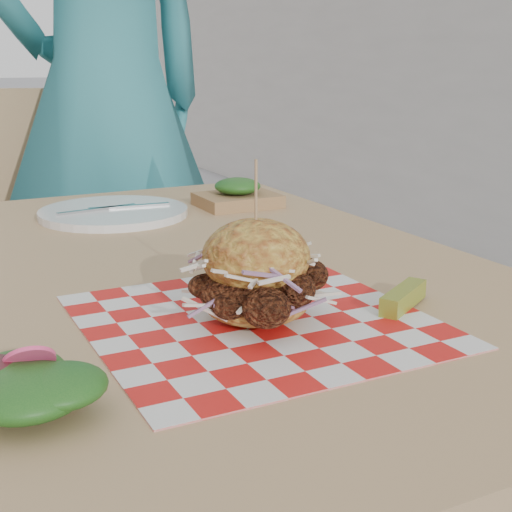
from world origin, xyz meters
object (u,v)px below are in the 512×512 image
object	(u,v)px
patio_table	(187,318)
sandwich	(256,277)
diner	(107,97)
patio_chair	(56,235)

from	to	relation	value
patio_table	sandwich	world-z (taller)	sandwich
diner	patio_chair	xyz separation A→B (m)	(-0.14, 0.09, -0.38)
diner	patio_table	size ratio (longest dim) A/B	1.55
sandwich	patio_chair	bearing A→B (deg)	88.29
diner	patio_chair	size ratio (longest dim) A/B	1.96
diner	sandwich	size ratio (longest dim) A/B	10.51
sandwich	patio_table	bearing A→B (deg)	87.46
diner	patio_chair	world-z (taller)	diner
diner	patio_table	world-z (taller)	diner
patio_table	patio_chair	world-z (taller)	patio_chair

